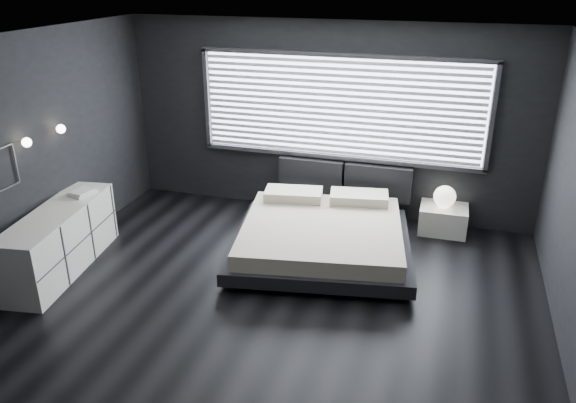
% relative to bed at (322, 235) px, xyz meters
% --- Properties ---
extents(room, '(6.04, 6.00, 2.80)m').
position_rel_bed_xyz_m(room, '(-0.30, -1.34, 1.13)').
color(room, black).
rests_on(room, ground).
extents(window, '(4.14, 0.09, 1.52)m').
position_rel_bed_xyz_m(window, '(-0.10, 1.35, 1.34)').
color(window, white).
rests_on(window, ground).
extents(headboard, '(1.96, 0.16, 0.52)m').
position_rel_bed_xyz_m(headboard, '(0.01, 1.30, 0.30)').
color(headboard, black).
rests_on(headboard, ground).
extents(sconce_near, '(0.18, 0.11, 0.11)m').
position_rel_bed_xyz_m(sconce_near, '(-3.19, -1.29, 1.33)').
color(sconce_near, silver).
rests_on(sconce_near, ground).
extents(sconce_far, '(0.18, 0.11, 0.11)m').
position_rel_bed_xyz_m(sconce_far, '(-3.19, -0.69, 1.33)').
color(sconce_far, silver).
rests_on(sconce_far, ground).
extents(wall_art_lower, '(0.01, 0.48, 0.48)m').
position_rel_bed_xyz_m(wall_art_lower, '(-3.28, -1.64, 1.11)').
color(wall_art_lower, '#47474C').
rests_on(wall_art_lower, ground).
extents(bed, '(2.56, 2.47, 0.58)m').
position_rel_bed_xyz_m(bed, '(0.00, 0.00, 0.00)').
color(bed, black).
rests_on(bed, ground).
extents(nightstand, '(0.65, 0.55, 0.38)m').
position_rel_bed_xyz_m(nightstand, '(1.46, 1.16, -0.08)').
color(nightstand, white).
rests_on(nightstand, ground).
extents(orb_lamp, '(0.30, 0.30, 0.30)m').
position_rel_bed_xyz_m(orb_lamp, '(1.45, 1.15, 0.26)').
color(orb_lamp, white).
rests_on(orb_lamp, nightstand).
extents(dresser, '(0.82, 1.99, 0.77)m').
position_rel_bed_xyz_m(dresser, '(-2.95, -1.30, 0.12)').
color(dresser, white).
rests_on(dresser, ground).
extents(book_stack, '(0.30, 0.36, 0.06)m').
position_rel_bed_xyz_m(book_stack, '(-2.96, -0.75, 0.53)').
color(book_stack, white).
rests_on(book_stack, dresser).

